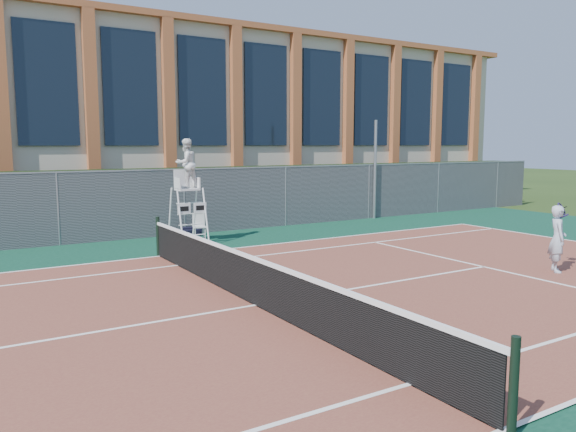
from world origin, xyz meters
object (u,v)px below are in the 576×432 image
steel_pole (375,170)px  umpire_chair (186,167)px  plastic_chair (199,224)px  tennis_player (557,238)px

steel_pole → umpire_chair: size_ratio=1.24×
steel_pole → plastic_chair: bearing=-172.7°
tennis_player → umpire_chair: bearing=126.0°
umpire_chair → tennis_player: size_ratio=2.02×
umpire_chair → plastic_chair: (0.63, 0.61, -1.87)m
umpire_chair → steel_pole: bearing=10.6°
steel_pole → tennis_player: (-2.79, -9.94, -1.18)m
umpire_chair → tennis_player: bearing=-54.0°
plastic_chair → tennis_player: (5.40, -8.89, 0.33)m
steel_pole → tennis_player: size_ratio=2.50×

